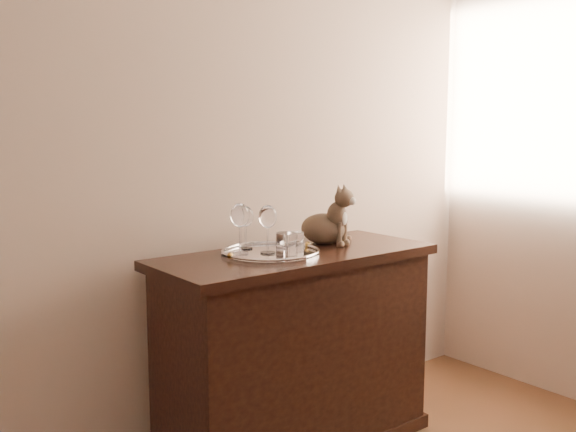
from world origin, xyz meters
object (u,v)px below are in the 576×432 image
sideboard (295,351)px  wine_glass_b (246,228)px  wine_glass_a (240,229)px  tumbler_b (287,245)px  tray (271,253)px  cat (323,213)px  tumbler_a (295,242)px  wine_glass_d (268,229)px

sideboard → wine_glass_b: bearing=135.4°
wine_glass_a → tumbler_b: size_ratio=2.16×
tumbler_b → sideboard: bearing=36.5°
tray → tumbler_b: 0.12m
tray → cat: bearing=8.2°
wine_glass_b → tumbler_a: size_ratio=2.21×
wine_glass_a → wine_glass_b: wine_glass_a is taller
sideboard → wine_glass_a: wine_glass_a is taller
tumbler_a → wine_glass_b: bearing=123.9°
wine_glass_a → sideboard: bearing=-18.9°
tray → tumbler_b: (-0.00, -0.11, 0.05)m
tumbler_b → cat: bearing=25.6°
tumbler_b → tumbler_a: bearing=31.7°
sideboard → tray: bearing=165.8°
wine_glass_b → wine_glass_a: bearing=-136.7°
tumbler_a → cat: cat is taller
wine_glass_d → sideboard: bearing=-6.4°
wine_glass_b → wine_glass_d: size_ratio=0.92×
wine_glass_a → wine_glass_b: (0.07, 0.07, -0.01)m
wine_glass_b → cat: size_ratio=0.67×
tray → wine_glass_b: wine_glass_b is taller
tumbler_a → tumbler_b: (-0.08, -0.05, 0.01)m
sideboard → tray: 0.44m
sideboard → wine_glass_a: bearing=161.1°
wine_glass_d → tumbler_a: wine_glass_d is taller
sideboard → wine_glass_a: (-0.22, 0.08, 0.53)m
sideboard → tray: tray is taller
wine_glass_d → tray: bearing=29.0°
wine_glass_a → tumbler_a: bearing=-29.1°
tray → wine_glass_d: size_ratio=2.04×
wine_glass_a → tray: bearing=-23.2°
wine_glass_d → wine_glass_a: bearing=146.0°
sideboard → wine_glass_b: size_ratio=6.67×
sideboard → wine_glass_b: (-0.15, 0.15, 0.52)m
tray → tumbler_b: tumbler_b is taller
wine_glass_d → tumbler_a: bearing=-24.4°
sideboard → cat: (0.22, 0.07, 0.56)m
wine_glass_a → wine_glass_d: (0.09, -0.06, -0.00)m
sideboard → tumbler_b: (-0.11, -0.08, 0.48)m
tumbler_a → tumbler_b: bearing=-148.3°
cat → sideboard: bearing=-179.7°
cat → wine_glass_d: bearing=171.1°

